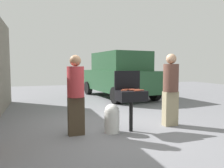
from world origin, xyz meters
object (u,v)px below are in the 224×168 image
(hot_dog_3, at_px, (131,89))
(hot_dog_9, at_px, (132,90))
(hot_dog_0, at_px, (141,90))
(person_left, at_px, (76,92))
(hot_dog_6, at_px, (137,91))
(bbq_grill, at_px, (131,97))
(hot_dog_7, at_px, (132,89))
(propane_tank, at_px, (112,118))
(hot_dog_1, at_px, (138,90))
(hot_dog_4, at_px, (132,90))
(parked_minivan, at_px, (119,75))
(hot_dog_2, at_px, (124,90))
(person_right, at_px, (171,87))
(hot_dog_8, at_px, (125,89))
(hot_dog_5, at_px, (137,90))

(hot_dog_3, distance_m, hot_dog_9, 0.07)
(hot_dog_0, relative_size, person_left, 0.08)
(hot_dog_0, distance_m, hot_dog_3, 0.25)
(hot_dog_6, distance_m, hot_dog_9, 0.21)
(bbq_grill, distance_m, hot_dog_9, 0.16)
(hot_dog_0, distance_m, hot_dog_7, 0.21)
(hot_dog_9, relative_size, propane_tank, 0.21)
(hot_dog_1, distance_m, propane_tank, 0.81)
(hot_dog_4, bearing_deg, hot_dog_9, 81.87)
(parked_minivan, bearing_deg, person_left, 53.17)
(hot_dog_3, xyz_separation_m, propane_tank, (-0.46, -0.07, -0.58))
(hot_dog_9, xyz_separation_m, person_left, (-1.20, 0.10, -0.02))
(hot_dog_2, xyz_separation_m, hot_dog_4, (0.19, 0.00, 0.00))
(propane_tank, bearing_deg, bbq_grill, -6.22)
(propane_tank, height_order, person_right, person_right)
(propane_tank, bearing_deg, hot_dog_0, -12.02)
(hot_dog_2, height_order, hot_dog_8, same)
(hot_dog_9, height_order, person_right, person_right)
(hot_dog_4, xyz_separation_m, hot_dog_6, (0.04, -0.15, 0.00))
(hot_dog_1, height_order, hot_dog_5, same)
(bbq_grill, height_order, person_right, person_right)
(hot_dog_1, height_order, hot_dog_7, same)
(hot_dog_7, relative_size, hot_dog_9, 1.00)
(bbq_grill, height_order, hot_dog_2, hot_dog_2)
(hot_dog_3, height_order, hot_dog_4, same)
(hot_dog_8, bearing_deg, propane_tank, -164.27)
(hot_dog_9, bearing_deg, hot_dog_4, -98.13)
(hot_dog_3, bearing_deg, hot_dog_6, -85.46)
(hot_dog_1, xyz_separation_m, hot_dog_7, (-0.07, 0.14, 0.00))
(hot_dog_6, distance_m, parked_minivan, 5.34)
(hot_dog_4, bearing_deg, hot_dog_2, -179.17)
(bbq_grill, height_order, propane_tank, bbq_grill)
(hot_dog_5, bearing_deg, hot_dog_6, -112.79)
(parked_minivan, bearing_deg, hot_dog_3, 65.19)
(hot_dog_8, xyz_separation_m, hot_dog_9, (0.11, -0.10, 0.00))
(bbq_grill, xyz_separation_m, person_right, (1.07, 0.13, 0.17))
(bbq_grill, xyz_separation_m, hot_dog_0, (0.19, -0.08, 0.15))
(hot_dog_2, distance_m, propane_tank, 0.64)
(hot_dog_1, height_order, parked_minivan, parked_minivan)
(hot_dog_6, bearing_deg, parked_minivan, 73.30)
(hot_dog_2, xyz_separation_m, person_left, (-1.00, 0.16, -0.02))
(hot_dog_6, xyz_separation_m, person_left, (-1.23, 0.30, -0.02))
(bbq_grill, xyz_separation_m, hot_dog_7, (0.06, 0.08, 0.15))
(hot_dog_2, relative_size, propane_tank, 0.21)
(hot_dog_5, distance_m, hot_dog_7, 0.10)
(hot_dog_6, bearing_deg, hot_dog_7, 90.84)
(hot_dog_2, distance_m, hot_dog_9, 0.21)
(hot_dog_1, bearing_deg, hot_dog_8, 137.44)
(bbq_grill, relative_size, hot_dog_8, 6.85)
(person_left, relative_size, parked_minivan, 0.36)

